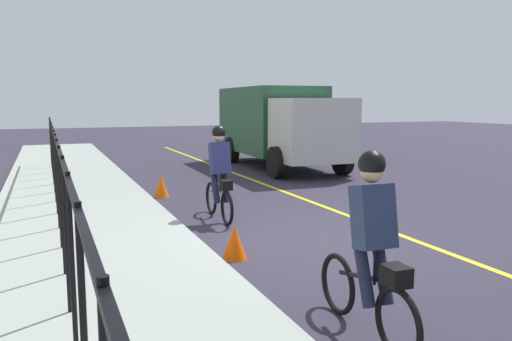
{
  "coord_description": "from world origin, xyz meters",
  "views": [
    {
      "loc": [
        -7.4,
        3.94,
        2.27
      ],
      "look_at": [
        1.27,
        0.35,
        1.0
      ],
      "focal_mm": 35.67,
      "sensor_mm": 36.0,
      "label": 1
    }
  ],
  "objects_px": {
    "cyclist_lead": "(220,174)",
    "traffic_cone_far": "(161,186)",
    "traffic_cone_near": "(235,242)",
    "cyclist_follow": "(371,246)",
    "box_truck_background": "(279,123)"
  },
  "relations": [
    {
      "from": "cyclist_lead",
      "to": "traffic_cone_far",
      "type": "distance_m",
      "value": 2.94
    },
    {
      "from": "cyclist_follow",
      "to": "cyclist_lead",
      "type": "bearing_deg",
      "value": -1.03
    },
    {
      "from": "traffic_cone_near",
      "to": "cyclist_lead",
      "type": "bearing_deg",
      "value": -13.55
    },
    {
      "from": "traffic_cone_far",
      "to": "cyclist_follow",
      "type": "bearing_deg",
      "value": -177.82
    },
    {
      "from": "box_truck_background",
      "to": "traffic_cone_near",
      "type": "bearing_deg",
      "value": -26.59
    },
    {
      "from": "cyclist_lead",
      "to": "box_truck_background",
      "type": "relative_size",
      "value": 0.27
    },
    {
      "from": "cyclist_lead",
      "to": "traffic_cone_near",
      "type": "xyz_separation_m",
      "value": [
        -2.4,
        0.58,
        -0.66
      ]
    },
    {
      "from": "cyclist_follow",
      "to": "box_truck_background",
      "type": "height_order",
      "value": "box_truck_background"
    },
    {
      "from": "cyclist_lead",
      "to": "cyclist_follow",
      "type": "bearing_deg",
      "value": 178.97
    },
    {
      "from": "traffic_cone_far",
      "to": "cyclist_lead",
      "type": "bearing_deg",
      "value": -169.17
    },
    {
      "from": "cyclist_lead",
      "to": "traffic_cone_near",
      "type": "distance_m",
      "value": 2.56
    },
    {
      "from": "traffic_cone_far",
      "to": "traffic_cone_near",
      "type": "bearing_deg",
      "value": 179.56
    },
    {
      "from": "box_truck_background",
      "to": "traffic_cone_far",
      "type": "distance_m",
      "value": 6.64
    },
    {
      "from": "cyclist_lead",
      "to": "traffic_cone_near",
      "type": "bearing_deg",
      "value": 167.94
    },
    {
      "from": "traffic_cone_near",
      "to": "traffic_cone_far",
      "type": "distance_m",
      "value": 5.22
    }
  ]
}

